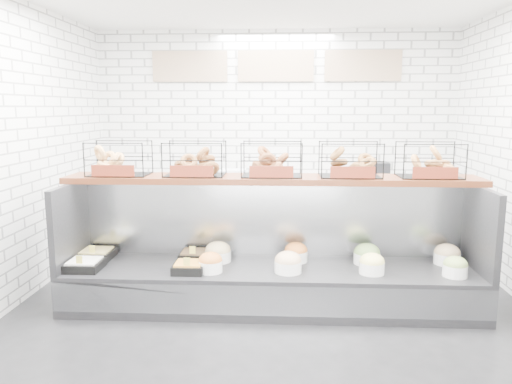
{
  "coord_description": "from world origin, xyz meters",
  "views": [
    {
      "loc": [
        0.1,
        -4.39,
        1.94
      ],
      "look_at": [
        -0.15,
        0.45,
        1.11
      ],
      "focal_mm": 35.0,
      "sensor_mm": 36.0,
      "label": 1
    }
  ],
  "objects": [
    {
      "name": "ground",
      "position": [
        0.0,
        0.0,
        0.0
      ],
      "size": [
        5.5,
        5.5,
        0.0
      ],
      "primitive_type": "plane",
      "color": "black",
      "rests_on": "ground"
    },
    {
      "name": "room_shell",
      "position": [
        0.0,
        0.6,
        2.06
      ],
      "size": [
        5.02,
        5.51,
        3.01
      ],
      "color": "white",
      "rests_on": "ground"
    },
    {
      "name": "display_case",
      "position": [
        0.01,
        0.35,
        0.33
      ],
      "size": [
        4.0,
        0.9,
        1.2
      ],
      "color": "black",
      "rests_on": "ground"
    },
    {
      "name": "bagel_shelf",
      "position": [
        0.01,
        0.52,
        1.38
      ],
      "size": [
        4.1,
        0.5,
        0.4
      ],
      "color": "#421C0E",
      "rests_on": "display_case"
    },
    {
      "name": "prep_counter",
      "position": [
        -0.0,
        2.43,
        0.47
      ],
      "size": [
        4.0,
        0.6,
        1.2
      ],
      "color": "#93969B",
      "rests_on": "ground"
    }
  ]
}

